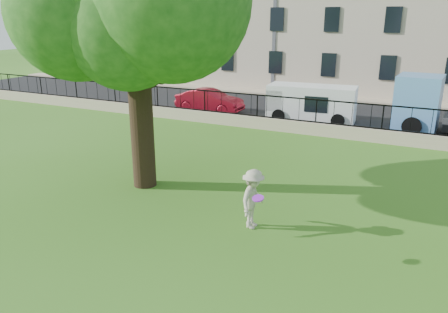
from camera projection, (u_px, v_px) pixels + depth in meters
The scene contains 9 objects.
ground at pixel (188, 249), 10.73m from camera, with size 120.00×120.00×0.00m, color #3A701A.
retaining_wall at pixel (315, 129), 20.90m from camera, with size 50.00×0.40×0.60m, color tan.
iron_railing at pixel (316, 111), 20.64m from camera, with size 50.00×0.05×1.13m.
street at pixel (336, 115), 25.02m from camera, with size 60.00×9.00×0.01m, color black.
sidewalk at pixel (353, 99), 29.45m from camera, with size 60.00×1.40×0.12m, color tan.
man at pixel (253, 199), 11.62m from camera, with size 1.07×0.61×1.65m, color #B9AE96.
frisbee at pixel (258, 198), 9.98m from camera, with size 0.27×0.27×0.03m, color #A727E2.
red_sedan at pixel (210, 101), 25.79m from camera, with size 1.41×4.03×1.33m, color maroon.
white_van at pixel (311, 103), 23.43m from camera, with size 4.58×1.79×1.93m, color white.
Camera 1 is at (4.94, -8.16, 5.50)m, focal length 35.00 mm.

